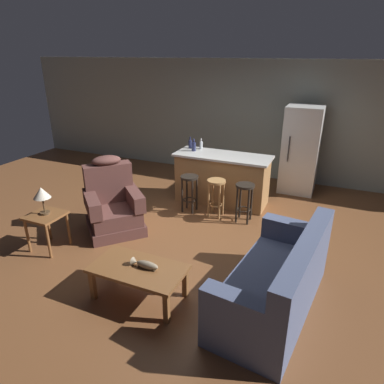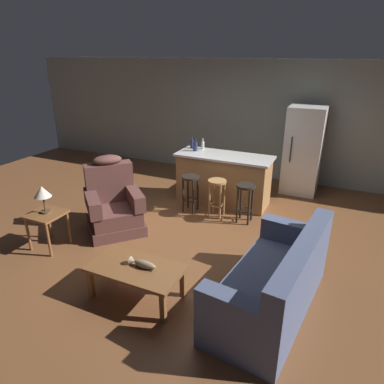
{
  "view_description": "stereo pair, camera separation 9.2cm",
  "coord_description": "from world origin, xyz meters",
  "px_view_note": "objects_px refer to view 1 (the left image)",
  "views": [
    {
      "loc": [
        1.96,
        -4.51,
        2.73
      ],
      "look_at": [
        0.01,
        -0.1,
        0.75
      ],
      "focal_mm": 32.0,
      "sensor_mm": 36.0,
      "label": 1
    },
    {
      "loc": [
        2.04,
        -4.47,
        2.73
      ],
      "look_at": [
        0.01,
        -0.1,
        0.75
      ],
      "focal_mm": 32.0,
      "sensor_mm": 36.0,
      "label": 2
    }
  ],
  "objects_px": {
    "bottle_short_amber": "(201,145)",
    "bottle_wine_dark": "(194,146)",
    "coffee_table": "(138,271)",
    "bar_stool_right": "(245,196)",
    "recliner_near_lamp": "(113,205)",
    "kitchen_island": "(222,179)",
    "end_table": "(46,220)",
    "bar_stool_middle": "(216,191)",
    "couch": "(278,283)",
    "bottle_tall_green": "(190,144)",
    "table_lamp": "(42,194)",
    "fish_figurine": "(145,264)",
    "bar_stool_left": "(189,187)",
    "refrigerator": "(301,150)"
  },
  "relations": [
    {
      "from": "recliner_near_lamp",
      "to": "coffee_table",
      "type": "bearing_deg",
      "value": -2.33
    },
    {
      "from": "kitchen_island",
      "to": "bottle_tall_green",
      "type": "bearing_deg",
      "value": 164.97
    },
    {
      "from": "couch",
      "to": "bar_stool_middle",
      "type": "height_order",
      "value": "couch"
    },
    {
      "from": "fish_figurine",
      "to": "bottle_short_amber",
      "type": "distance_m",
      "value": 3.38
    },
    {
      "from": "refrigerator",
      "to": "bottle_short_amber",
      "type": "bearing_deg",
      "value": -151.57
    },
    {
      "from": "end_table",
      "to": "kitchen_island",
      "type": "distance_m",
      "value": 3.19
    },
    {
      "from": "coffee_table",
      "to": "kitchen_island",
      "type": "xyz_separation_m",
      "value": [
        -0.04,
        3.06,
        0.11
      ]
    },
    {
      "from": "recliner_near_lamp",
      "to": "end_table",
      "type": "distance_m",
      "value": 1.03
    },
    {
      "from": "fish_figurine",
      "to": "bottle_short_amber",
      "type": "relative_size",
      "value": 1.61
    },
    {
      "from": "recliner_near_lamp",
      "to": "bar_stool_right",
      "type": "bearing_deg",
      "value": 73.91
    },
    {
      "from": "fish_figurine",
      "to": "couch",
      "type": "xyz_separation_m",
      "value": [
        1.45,
        0.45,
        -0.12
      ]
    },
    {
      "from": "couch",
      "to": "table_lamp",
      "type": "height_order",
      "value": "table_lamp"
    },
    {
      "from": "fish_figurine",
      "to": "bar_stool_right",
      "type": "bearing_deg",
      "value": 78.15
    },
    {
      "from": "kitchen_island",
      "to": "bar_stool_middle",
      "type": "relative_size",
      "value": 2.65
    },
    {
      "from": "table_lamp",
      "to": "bottle_tall_green",
      "type": "height_order",
      "value": "bottle_tall_green"
    },
    {
      "from": "couch",
      "to": "recliner_near_lamp",
      "type": "relative_size",
      "value": 1.66
    },
    {
      "from": "couch",
      "to": "recliner_near_lamp",
      "type": "bearing_deg",
      "value": -9.43
    },
    {
      "from": "table_lamp",
      "to": "bar_stool_middle",
      "type": "bearing_deg",
      "value": 46.68
    },
    {
      "from": "table_lamp",
      "to": "bottle_wine_dark",
      "type": "height_order",
      "value": "bottle_wine_dark"
    },
    {
      "from": "bar_stool_middle",
      "to": "recliner_near_lamp",
      "type": "bearing_deg",
      "value": -140.38
    },
    {
      "from": "bar_stool_middle",
      "to": "bottle_tall_green",
      "type": "distance_m",
      "value": 1.33
    },
    {
      "from": "bar_stool_left",
      "to": "couch",
      "type": "bearing_deg",
      "value": -44.92
    },
    {
      "from": "kitchen_island",
      "to": "bottle_wine_dark",
      "type": "relative_size",
      "value": 7.57
    },
    {
      "from": "table_lamp",
      "to": "bar_stool_middle",
      "type": "relative_size",
      "value": 0.6
    },
    {
      "from": "recliner_near_lamp",
      "to": "refrigerator",
      "type": "relative_size",
      "value": 0.68
    },
    {
      "from": "recliner_near_lamp",
      "to": "bar_stool_middle",
      "type": "xyz_separation_m",
      "value": [
        1.37,
        1.13,
        0.05
      ]
    },
    {
      "from": "end_table",
      "to": "bar_stool_left",
      "type": "height_order",
      "value": "bar_stool_left"
    },
    {
      "from": "table_lamp",
      "to": "kitchen_island",
      "type": "height_order",
      "value": "table_lamp"
    },
    {
      "from": "recliner_near_lamp",
      "to": "kitchen_island",
      "type": "relative_size",
      "value": 0.67
    },
    {
      "from": "bottle_short_amber",
      "to": "bottle_wine_dark",
      "type": "relative_size",
      "value": 0.89
    },
    {
      "from": "end_table",
      "to": "bar_stool_middle",
      "type": "xyz_separation_m",
      "value": [
        1.88,
        2.03,
        0.01
      ]
    },
    {
      "from": "bar_stool_middle",
      "to": "bar_stool_right",
      "type": "xyz_separation_m",
      "value": [
        0.51,
        0.0,
        0.0
      ]
    },
    {
      "from": "couch",
      "to": "bottle_tall_green",
      "type": "height_order",
      "value": "bottle_tall_green"
    },
    {
      "from": "bar_stool_right",
      "to": "bar_stool_middle",
      "type": "bearing_deg",
      "value": 180.0
    },
    {
      "from": "bar_stool_middle",
      "to": "bottle_short_amber",
      "type": "height_order",
      "value": "bottle_short_amber"
    },
    {
      "from": "fish_figurine",
      "to": "kitchen_island",
      "type": "distance_m",
      "value": 3.04
    },
    {
      "from": "bar_stool_right",
      "to": "bottle_tall_green",
      "type": "xyz_separation_m",
      "value": [
        -1.38,
        0.83,
        0.56
      ]
    },
    {
      "from": "recliner_near_lamp",
      "to": "bottle_short_amber",
      "type": "relative_size",
      "value": 5.69
    },
    {
      "from": "kitchen_island",
      "to": "bottle_short_amber",
      "type": "height_order",
      "value": "bottle_short_amber"
    },
    {
      "from": "coffee_table",
      "to": "bottle_tall_green",
      "type": "distance_m",
      "value": 3.43
    },
    {
      "from": "couch",
      "to": "refrigerator",
      "type": "distance_m",
      "value": 3.84
    },
    {
      "from": "coffee_table",
      "to": "bar_stool_right",
      "type": "xyz_separation_m",
      "value": [
        0.58,
        2.43,
        0.11
      ]
    },
    {
      "from": "fish_figurine",
      "to": "bar_stool_right",
      "type": "relative_size",
      "value": 0.5
    },
    {
      "from": "end_table",
      "to": "bottle_tall_green",
      "type": "distance_m",
      "value": 3.09
    },
    {
      "from": "end_table",
      "to": "refrigerator",
      "type": "distance_m",
      "value": 4.92
    },
    {
      "from": "bottle_wine_dark",
      "to": "bottle_tall_green",
      "type": "bearing_deg",
      "value": 131.95
    },
    {
      "from": "end_table",
      "to": "table_lamp",
      "type": "relative_size",
      "value": 1.37
    },
    {
      "from": "bottle_wine_dark",
      "to": "refrigerator",
      "type": "bearing_deg",
      "value": 31.97
    },
    {
      "from": "bottle_tall_green",
      "to": "bottle_short_amber",
      "type": "xyz_separation_m",
      "value": [
        0.22,
        0.03,
        -0.01
      ]
    },
    {
      "from": "bottle_tall_green",
      "to": "bottle_wine_dark",
      "type": "height_order",
      "value": "bottle_wine_dark"
    }
  ]
}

